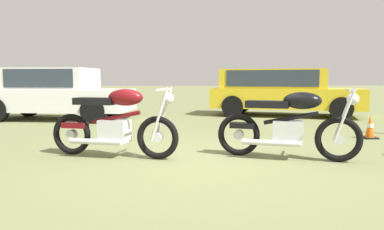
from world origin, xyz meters
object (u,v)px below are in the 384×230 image
object	(u,v)px
car_white	(56,91)
car_yellow	(280,89)
motorcycle_maroon	(115,123)
traffic_cone	(370,128)
motorcycle_black	(289,125)

from	to	relation	value
car_white	car_yellow	bearing A→B (deg)	15.79
motorcycle_maroon	traffic_cone	bearing A→B (deg)	35.04
car_white	traffic_cone	size ratio (longest dim) A/B	9.53
motorcycle_black	car_white	distance (m)	7.41
car_white	traffic_cone	distance (m)	8.00
car_white	car_yellow	world-z (taller)	same
car_yellow	traffic_cone	distance (m)	4.65
car_yellow	traffic_cone	world-z (taller)	car_yellow
traffic_cone	motorcycle_maroon	bearing A→B (deg)	-164.01
motorcycle_maroon	car_white	distance (m)	5.84
motorcycle_black	traffic_cone	distance (m)	2.75
car_yellow	traffic_cone	size ratio (longest dim) A/B	10.63
motorcycle_black	car_white	world-z (taller)	car_white
motorcycle_maroon	traffic_cone	distance (m)	4.82
motorcycle_maroon	motorcycle_black	world-z (taller)	same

